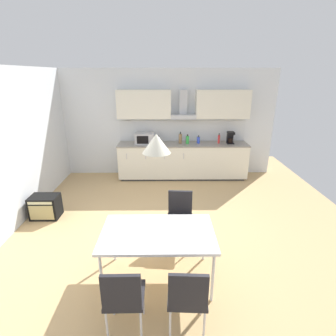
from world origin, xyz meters
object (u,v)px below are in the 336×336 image
bottle_white (158,140)px  guitar_amp (45,207)px  bottle_brown (180,139)px  pendant_lamp (156,143)px  chair_near_left (123,295)px  bottle_red (219,139)px  dining_table (158,235)px  chair_far_right (180,213)px  bottle_green (187,140)px  chair_near_right (188,295)px  coffee_maker (230,138)px  bottle_blue (198,140)px  microwave (145,138)px

bottle_white → guitar_amp: bottle_white is taller
bottle_brown → pendant_lamp: bearing=-97.4°
bottle_white → chair_near_left: bottle_white is taller
bottle_red → chair_near_left: bottle_red is taller
dining_table → chair_far_right: chair_far_right is taller
bottle_green → chair_near_right: bottle_green is taller
coffee_maker → guitar_amp: 4.56m
bottle_blue → guitar_amp: size_ratio=0.39×
bottle_green → dining_table: bottle_green is taller
microwave → bottle_blue: bearing=1.4°
coffee_maker → chair_near_right: coffee_maker is taller
bottle_blue → chair_far_right: size_ratio=0.23×
chair_near_left → microwave: bearing=91.4°
coffee_maker → chair_near_left: 5.02m
bottle_green → bottle_blue: bottle_green is taller
coffee_maker → bottle_red: 0.29m
coffee_maker → dining_table: (-1.76, -3.72, -0.39)m
bottle_red → pendant_lamp: 4.09m
bottle_brown → bottle_white: bottle_brown is taller
bottle_green → pendant_lamp: (-0.66, -3.68, 0.85)m
dining_table → microwave: bearing=96.6°
coffee_maker → bottle_blue: size_ratio=1.48×
coffee_maker → chair_far_right: 3.29m
chair_far_right → chair_near_left: size_ratio=1.00×
bottle_green → dining_table: (-0.66, -3.68, -0.34)m
chair_near_right → guitar_amp: 3.52m
chair_far_right → pendant_lamp: (-0.33, -0.82, 1.34)m
bottle_brown → chair_near_left: 4.63m
bottle_red → chair_far_right: 3.16m
bottle_brown → chair_near_right: bottle_brown is taller
bottle_white → dining_table: bottle_white is taller
bottle_white → chair_far_right: size_ratio=0.25×
bottle_green → chair_far_right: size_ratio=0.28×
microwave → bottle_white: microwave is taller
bottle_brown → bottle_green: bearing=-9.6°
bottle_brown → chair_near_left: bearing=-100.0°
bottle_white → pendant_lamp: 3.75m
bottle_red → dining_table: bottle_red is taller
bottle_green → dining_table: size_ratio=0.17×
chair_near_right → bottle_red: bearing=75.7°
dining_table → bottle_red: bearing=68.4°
microwave → guitar_amp: size_ratio=0.92×
bottle_green → pendant_lamp: size_ratio=0.76×
bottle_white → chair_far_right: bottle_white is taller
guitar_amp → pendant_lamp: size_ratio=1.62×
chair_near_left → bottle_blue: bearing=74.4°
bottle_brown → chair_near_right: size_ratio=0.34×
microwave → bottle_white: (0.35, -0.05, -0.05)m
coffee_maker → bottle_green: size_ratio=1.24×
bottle_red → chair_near_right: bottle_red is taller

